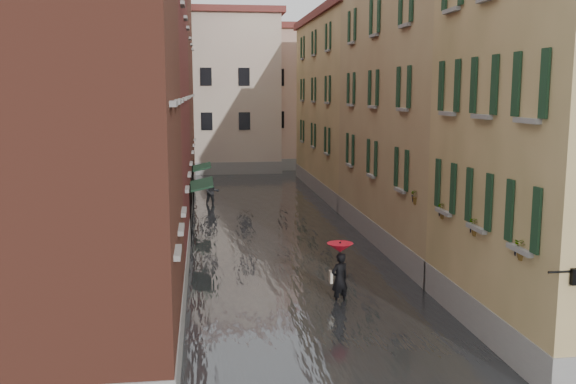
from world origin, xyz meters
TOP-DOWN VIEW (x-y plane):
  - ground at (0.00, 0.00)m, footprint 120.00×120.00m
  - floodwater at (0.00, 13.00)m, footprint 10.00×60.00m
  - building_left_near at (-7.00, -2.00)m, footprint 6.00×8.00m
  - building_left_mid at (-7.00, 9.00)m, footprint 6.00×14.00m
  - building_left_far at (-7.00, 24.00)m, footprint 6.00×16.00m
  - building_right_mid at (7.00, 9.00)m, footprint 6.00×14.00m
  - building_right_far at (7.00, 24.00)m, footprint 6.00×16.00m
  - building_end_cream at (-3.00, 38.00)m, footprint 12.00×9.00m
  - building_end_pink at (6.00, 40.00)m, footprint 10.00×9.00m
  - awning_near at (-3.48, 11.85)m, footprint 1.09×3.34m
  - awning_far at (-3.49, 18.88)m, footprint 1.09×2.70m
  - wall_lantern at (4.33, -6.00)m, footprint 0.71×0.22m
  - window_planters at (4.12, -0.53)m, footprint 0.59×8.44m
  - pedestrian_main at (0.92, 1.38)m, footprint 0.87×0.87m
  - pedestrian_far at (-2.87, 19.76)m, footprint 1.02×0.86m

SIDE VIEW (x-z plane):
  - ground at x=0.00m, z-range 0.00..0.00m
  - floodwater at x=0.00m, z-range 0.00..0.20m
  - pedestrian_far at x=-2.87m, z-range 0.00..1.85m
  - pedestrian_main at x=0.92m, z-range 0.17..2.23m
  - awning_far at x=-3.49m, z-range 1.06..3.86m
  - awning_near at x=-3.48m, z-range 1.07..3.87m
  - wall_lantern at x=4.33m, z-range 2.83..3.18m
  - window_planters at x=4.12m, z-range 3.09..3.93m
  - building_right_far at x=7.00m, z-range 0.00..11.50m
  - building_end_pink at x=6.00m, z-range 0.00..12.00m
  - building_left_mid at x=-7.00m, z-range 0.00..12.50m
  - building_left_near at x=-7.00m, z-range 0.00..13.00m
  - building_right_mid at x=7.00m, z-range 0.00..13.00m
  - building_end_cream at x=-3.00m, z-range 0.00..13.00m
  - building_left_far at x=-7.00m, z-range 0.00..14.00m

